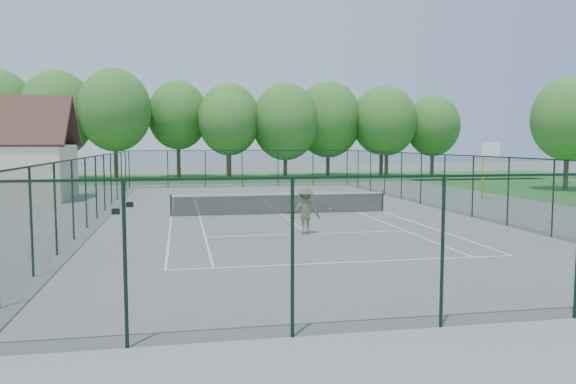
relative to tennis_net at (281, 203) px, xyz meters
name	(u,v)px	position (x,y,z in m)	size (l,w,h in m)	color
ground	(281,214)	(0.00, 0.00, -0.58)	(140.00, 140.00, 0.00)	slate
grass_far	(230,178)	(0.00, 30.00, -0.57)	(80.00, 16.00, 0.01)	#2F7C2D
court_lines	(281,214)	(0.00, 0.00, -0.57)	(11.05, 23.85, 0.01)	white
tennis_net	(281,203)	(0.00, 0.00, 0.00)	(11.08, 0.08, 1.10)	black
fence_enclosure	(281,184)	(0.00, 0.00, 0.98)	(18.05, 36.05, 3.02)	#19341E
utility_building	(2,151)	(-16.00, 10.00, 2.54)	(8.60, 6.27, 6.63)	beige
tree_line_far	(229,120)	(0.00, 30.00, 5.42)	(39.40, 6.40, 9.70)	#433520
basketball_goal	(487,159)	(14.17, 4.58, 1.99)	(1.20, 1.43, 3.65)	gold
tree_side	(568,119)	(23.96, 9.95, 4.85)	(5.44, 5.44, 8.61)	#433520
sports_bag_a	(116,211)	(-8.28, 1.42, -0.43)	(0.36, 0.22, 0.29)	black
sports_bag_b	(130,205)	(-7.86, 4.64, -0.43)	(0.37, 0.22, 0.29)	black
tennis_player	(305,211)	(-0.15, -6.39, 0.36)	(2.07, 0.93, 1.87)	#626648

